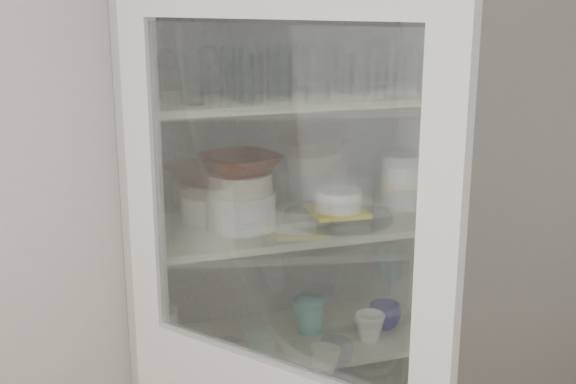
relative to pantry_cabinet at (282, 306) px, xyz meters
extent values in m
cube|color=silver|center=(-0.20, 0.16, 0.36)|extent=(3.60, 0.02, 2.60)
cube|color=beige|center=(-0.48, -0.06, 0.11)|extent=(0.03, 0.45, 2.10)
cube|color=beige|center=(0.48, -0.06, 0.11)|extent=(0.03, 0.45, 2.10)
cube|color=slate|center=(0.00, 0.15, 0.11)|extent=(1.00, 0.03, 2.10)
cube|color=beige|center=(0.00, -0.08, -0.09)|extent=(0.94, 0.42, 0.02)
cube|color=beige|center=(0.00, -0.08, 0.31)|extent=(0.94, 0.42, 0.02)
cube|color=beige|center=(0.00, -0.08, 0.71)|extent=(0.94, 0.42, 0.02)
cube|color=beige|center=(-0.47, -0.32, 0.56)|extent=(0.09, 0.10, 0.80)
cube|color=beige|center=(0.01, -0.97, 0.56)|extent=(0.09, 0.10, 0.80)
cube|color=silver|center=(-0.23, -0.65, 0.56)|extent=(0.45, 0.58, 0.78)
cylinder|color=silver|center=(-0.32, -0.18, 0.79)|extent=(0.08, 0.08, 0.13)
cylinder|color=silver|center=(-0.16, -0.21, 0.79)|extent=(0.08, 0.08, 0.14)
cylinder|color=silver|center=(-0.16, -0.17, 0.79)|extent=(0.08, 0.08, 0.13)
cylinder|color=silver|center=(0.04, -0.20, 0.80)|extent=(0.09, 0.09, 0.15)
cylinder|color=silver|center=(0.28, -0.21, 0.79)|extent=(0.09, 0.09, 0.14)
cylinder|color=silver|center=(0.41, -0.19, 0.78)|extent=(0.07, 0.07, 0.12)
cylinder|color=silver|center=(0.41, -0.18, 0.78)|extent=(0.07, 0.07, 0.12)
cylinder|color=silver|center=(-0.41, -0.05, 0.79)|extent=(0.08, 0.08, 0.13)
cylinder|color=silver|center=(-0.18, -0.08, 0.79)|extent=(0.07, 0.07, 0.15)
cylinder|color=silver|center=(-0.05, -0.05, 0.80)|extent=(0.09, 0.09, 0.15)
cylinder|color=silver|center=(-0.02, -0.06, 0.78)|extent=(0.08, 0.08, 0.13)
cylinder|color=silver|center=(0.18, -0.07, 0.78)|extent=(0.07, 0.07, 0.13)
cylinder|color=white|center=(-0.16, -0.09, 0.38)|extent=(0.21, 0.21, 0.11)
cylinder|color=white|center=(-0.22, 0.03, 0.36)|extent=(0.20, 0.20, 0.08)
cylinder|color=#F6E9C1|center=(-0.16, -0.09, 0.46)|extent=(0.23, 0.23, 0.06)
imported|color=maroon|center=(-0.16, -0.09, 0.52)|extent=(0.29, 0.29, 0.06)
cylinder|color=silver|center=(0.16, -0.10, 0.33)|extent=(0.39, 0.39, 0.02)
cube|color=yellow|center=(0.16, -0.10, 0.35)|extent=(0.19, 0.19, 0.01)
cylinder|color=white|center=(0.16, -0.10, 0.38)|extent=(0.19, 0.19, 0.06)
cylinder|color=silver|center=(0.41, -0.03, 0.41)|extent=(0.13, 0.13, 0.18)
imported|color=#050978|center=(0.33, -0.11, -0.04)|extent=(0.14, 0.14, 0.09)
imported|color=teal|center=(0.08, -0.04, -0.03)|extent=(0.12, 0.12, 0.11)
imported|color=white|center=(0.24, -0.18, -0.03)|extent=(0.13, 0.13, 0.09)
cylinder|color=teal|center=(0.08, -0.05, -0.03)|extent=(0.09, 0.09, 0.09)
ellipsoid|color=teal|center=(0.08, -0.05, 0.02)|extent=(0.09, 0.09, 0.02)
cylinder|color=silver|center=(-0.23, -0.14, -0.06)|extent=(0.11, 0.11, 0.04)
cylinder|color=white|center=(-0.41, -0.02, -0.01)|extent=(0.14, 0.14, 0.13)
cylinder|color=silver|center=(0.20, -0.14, 0.78)|extent=(0.06, 0.06, 0.13)
cylinder|color=silver|center=(-0.06, -0.17, 0.80)|extent=(0.07, 0.07, 0.15)
camera|label=1|loc=(-0.68, -2.14, 1.00)|focal=45.00mm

